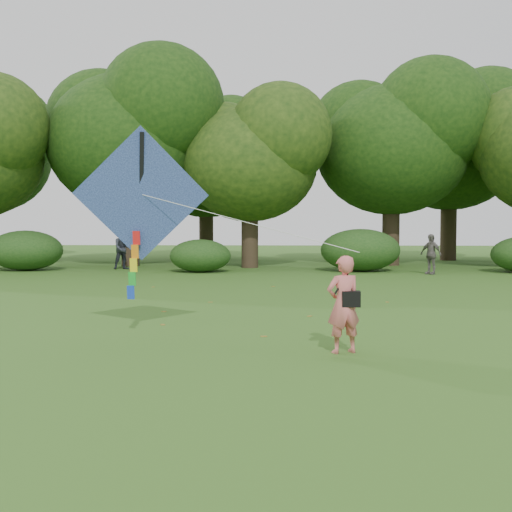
{
  "coord_description": "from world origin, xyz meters",
  "views": [
    {
      "loc": [
        -0.37,
        -10.5,
        2.16
      ],
      "look_at": [
        -0.92,
        2.0,
        1.5
      ],
      "focal_mm": 45.0,
      "sensor_mm": 36.0,
      "label": 1
    }
  ],
  "objects_px": {
    "bystander_right": "(431,254)",
    "man_kite_flyer": "(343,304)",
    "flying_kite": "(141,196)",
    "bystander_left": "(123,249)"
  },
  "relations": [
    {
      "from": "bystander_left",
      "to": "flying_kite",
      "type": "distance_m",
      "value": 17.78
    },
    {
      "from": "man_kite_flyer",
      "to": "bystander_left",
      "type": "bearing_deg",
      "value": -87.0
    },
    {
      "from": "bystander_right",
      "to": "flying_kite",
      "type": "height_order",
      "value": "flying_kite"
    },
    {
      "from": "flying_kite",
      "to": "man_kite_flyer",
      "type": "bearing_deg",
      "value": -21.65
    },
    {
      "from": "man_kite_flyer",
      "to": "bystander_right",
      "type": "relative_size",
      "value": 0.96
    },
    {
      "from": "man_kite_flyer",
      "to": "bystander_right",
      "type": "distance_m",
      "value": 17.09
    },
    {
      "from": "man_kite_flyer",
      "to": "flying_kite",
      "type": "xyz_separation_m",
      "value": [
        -3.67,
        1.46,
        1.84
      ]
    },
    {
      "from": "man_kite_flyer",
      "to": "bystander_left",
      "type": "distance_m",
      "value": 20.33
    },
    {
      "from": "bystander_right",
      "to": "man_kite_flyer",
      "type": "bearing_deg",
      "value": -59.18
    },
    {
      "from": "man_kite_flyer",
      "to": "flying_kite",
      "type": "bearing_deg",
      "value": -42.95
    }
  ]
}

